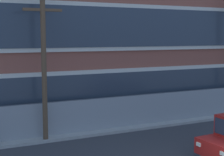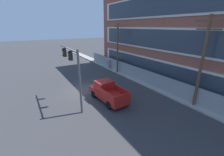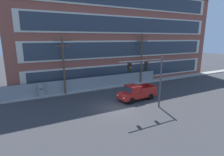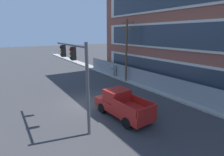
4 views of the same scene
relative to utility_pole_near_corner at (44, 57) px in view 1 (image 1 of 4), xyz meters
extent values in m
cube|color=#9E9B93|center=(3.89, 0.57, -4.36)|extent=(80.00, 1.61, 0.16)
cube|color=brown|center=(11.82, 6.72, 3.34)|extent=(37.68, 10.69, 15.56)
cube|color=beige|center=(11.82, 1.32, -2.30)|extent=(34.67, 0.10, 2.80)
cube|color=#2D3844|center=(11.82, 1.26, -2.30)|extent=(33.16, 0.06, 2.33)
cube|color=beige|center=(11.82, 1.32, 1.59)|extent=(34.67, 0.10, 2.80)
cube|color=#2D3844|center=(11.82, 1.26, 1.59)|extent=(33.16, 0.06, 2.33)
cube|color=gray|center=(2.94, 0.50, -3.45)|extent=(26.55, 0.04, 1.98)
cylinder|color=#4C4C51|center=(2.94, 0.50, -2.46)|extent=(26.55, 0.05, 0.05)
cylinder|color=black|center=(6.25, -5.56, -4.04)|extent=(0.82, 0.31, 0.80)
cube|color=white|center=(5.32, -7.19, -3.58)|extent=(0.08, 0.24, 0.16)
cube|color=white|center=(5.23, -5.83, -3.58)|extent=(0.08, 0.24, 0.16)
cylinder|color=brown|center=(0.00, 0.00, -0.43)|extent=(0.26, 0.26, 8.01)
cube|color=brown|center=(0.00, 0.00, 2.38)|extent=(1.98, 0.14, 0.14)
camera|label=1|loc=(-4.28, -17.23, 1.07)|focal=55.00mm
camera|label=2|loc=(20.37, -13.53, 3.15)|focal=24.00mm
camera|label=3|loc=(-4.91, -24.03, 3.40)|focal=28.00mm
camera|label=4|loc=(17.81, -13.84, 1.87)|focal=28.00mm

